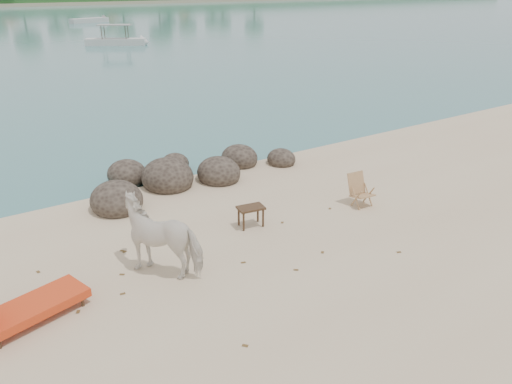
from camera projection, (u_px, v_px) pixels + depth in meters
boulders at (180, 176)px, 14.02m from camera, size 6.47×3.05×1.06m
cow at (164, 236)px, 9.61m from camera, size 1.74×1.88×1.49m
side_table at (251, 218)px, 11.49m from camera, size 0.66×0.48×0.49m
lounge_chair at (32, 303)px, 8.28m from camera, size 2.34×1.34×0.66m
deck_chair at (363, 192)px, 12.48m from camera, size 0.57×0.62×0.82m
boat_mid at (114, 28)px, 44.82m from camera, size 5.78×4.20×2.89m
boat_far at (89, 20)px, 70.21m from camera, size 6.37×2.96×0.72m
dead_leaves at (214, 270)px, 9.84m from camera, size 6.84×5.62×0.00m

